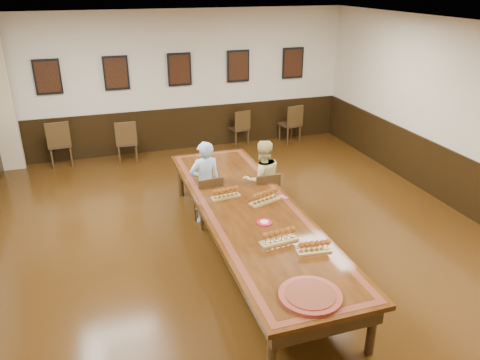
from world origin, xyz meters
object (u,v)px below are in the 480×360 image
object	(u,v)px
spare_chair_c	(239,127)
spare_chair_d	(290,123)
spare_chair_a	(59,143)
carved_platter	(310,296)
chair_man	(208,200)
person_man	(205,183)
spare_chair_b	(126,141)
person_woman	(262,180)
conference_table	(251,218)
chair_woman	(264,195)

from	to	relation	value
spare_chair_c	spare_chair_d	bearing A→B (deg)	161.81
spare_chair_a	carved_platter	xyz separation A→B (m)	(2.68, -6.84, 0.26)
chair_man	person_man	size ratio (longest dim) A/B	0.63
spare_chair_b	chair_man	bearing A→B (deg)	108.38
spare_chair_a	person_man	world-z (taller)	person_man
spare_chair_a	person_woman	xyz separation A→B (m)	(3.34, -3.66, 0.18)
conference_table	person_man	bearing A→B (deg)	107.38
chair_woman	person_man	distance (m)	1.02
carved_platter	chair_man	bearing A→B (deg)	95.12
spare_chair_c	carved_platter	world-z (taller)	spare_chair_c
person_man	conference_table	xyz separation A→B (m)	(0.38, -1.20, -0.10)
chair_man	carved_platter	distance (m)	3.24
carved_platter	person_woman	bearing A→B (deg)	78.34
person_woman	spare_chair_a	bearing A→B (deg)	-47.90
chair_man	person_man	distance (m)	0.28
person_man	spare_chair_d	bearing A→B (deg)	-136.50
chair_woman	spare_chair_d	bearing A→B (deg)	-119.90
spare_chair_c	conference_table	bearing A→B (deg)	64.25
person_man	conference_table	distance (m)	1.26
spare_chair_a	person_man	size ratio (longest dim) A/B	0.72
spare_chair_d	person_man	xyz separation A→B (m)	(-3.04, -3.45, 0.24)
spare_chair_a	carved_platter	size ratio (longest dim) A/B	1.26
spare_chair_b	person_man	distance (m)	3.44
chair_woman	person_woman	size ratio (longest dim) A/B	0.64
spare_chair_b	conference_table	size ratio (longest dim) A/B	0.19
chair_man	spare_chair_a	bearing A→B (deg)	-61.60
spare_chair_c	person_man	world-z (taller)	person_man
person_man	carved_platter	size ratio (longest dim) A/B	1.76
spare_chair_c	carved_platter	distance (m)	7.11
chair_woman	carved_platter	size ratio (longest dim) A/B	1.09
spare_chair_d	chair_man	bearing A→B (deg)	39.25
conference_table	spare_chair_b	bearing A→B (deg)	106.82
spare_chair_c	spare_chair_a	bearing A→B (deg)	-8.21
chair_man	conference_table	world-z (taller)	chair_man
chair_woman	conference_table	size ratio (longest dim) A/B	0.18
chair_man	person_woman	xyz separation A→B (m)	(0.94, -0.04, 0.25)
person_woman	carved_platter	distance (m)	3.25
person_man	person_woman	distance (m)	0.96
spare_chair_d	person_woman	distance (m)	4.15
chair_man	conference_table	size ratio (longest dim) A/B	0.18
spare_chair_b	person_man	xyz separation A→B (m)	(0.98, -3.29, 0.23)
spare_chair_c	carved_platter	bearing A→B (deg)	68.31
spare_chair_a	spare_chair_d	distance (m)	5.43
person_man	conference_table	bearing A→B (deg)	102.27
chair_man	spare_chair_a	size ratio (longest dim) A/B	0.87
person_woman	chair_woman	bearing A→B (deg)	90.00
spare_chair_c	spare_chair_d	distance (m)	1.30
chair_man	conference_table	bearing A→B (deg)	103.26
conference_table	carved_platter	world-z (taller)	carved_platter
spare_chair_c	person_woman	bearing A→B (deg)	68.12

